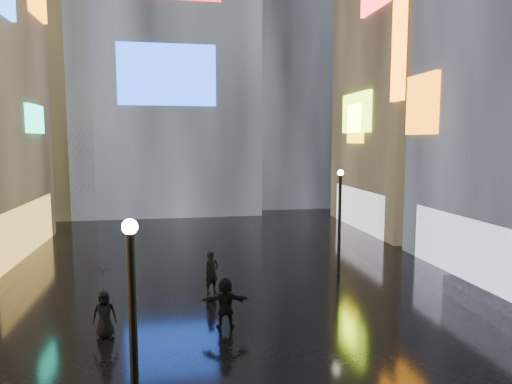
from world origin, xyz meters
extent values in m
plane|color=black|center=(0.00, 20.00, 0.00)|extent=(140.00, 140.00, 0.00)
cube|color=#FFC659|center=(-11.10, 26.00, 1.50)|extent=(0.20, 10.00, 3.00)
cube|color=#1CFFC1|center=(-10.85, 27.82, 7.91)|extent=(0.25, 3.00, 1.71)
cube|color=orange|center=(-10.85, 29.70, 15.31)|extent=(0.25, 3.32, 1.94)
cube|color=white|center=(11.10, 17.00, 1.50)|extent=(0.20, 9.00, 3.00)
cube|color=orange|center=(10.85, 21.12, 8.58)|extent=(0.25, 2.99, 3.26)
cube|color=orange|center=(10.85, 24.00, 14.00)|extent=(0.25, 1.40, 10.00)
cube|color=black|center=(16.00, 30.00, 14.00)|extent=(10.00, 12.00, 28.00)
cube|color=white|center=(11.10, 30.00, 1.50)|extent=(0.20, 9.00, 3.00)
cube|color=#B7FF19|center=(10.85, 30.32, 8.66)|extent=(0.25, 4.92, 2.91)
cube|color=yellow|center=(10.85, 30.44, 7.84)|extent=(0.25, 2.63, 2.87)
cube|color=#194CFF|center=(-3.00, 36.90, 12.00)|extent=(8.00, 0.20, 5.00)
cube|color=black|center=(9.00, 46.00, 17.00)|extent=(12.00, 12.00, 34.00)
cube|color=black|center=(-14.00, 42.00, 13.00)|extent=(10.00, 10.00, 26.00)
cylinder|color=black|center=(-3.36, 6.40, 2.50)|extent=(0.16, 0.16, 5.00)
sphere|color=white|center=(-3.36, 6.40, 5.05)|extent=(0.30, 0.30, 0.30)
cylinder|color=black|center=(5.46, 19.04, 2.50)|extent=(0.16, 0.16, 5.00)
sphere|color=white|center=(5.46, 19.04, 5.05)|extent=(0.30, 0.30, 0.30)
imported|color=black|center=(-4.95, 13.31, 0.80)|extent=(0.81, 0.55, 1.60)
imported|color=black|center=(-0.86, 13.39, 0.91)|extent=(1.71, 0.64, 1.81)
imported|color=black|center=(-1.03, 17.22, 0.91)|extent=(0.79, 0.69, 1.83)
imported|color=black|center=(-4.95, 13.31, 2.01)|extent=(1.25, 1.25, 0.81)
camera|label=1|loc=(-2.52, -2.13, 6.63)|focal=32.00mm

